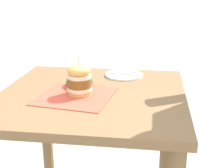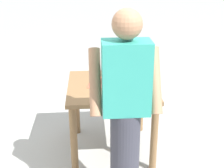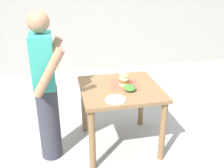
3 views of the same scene
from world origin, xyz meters
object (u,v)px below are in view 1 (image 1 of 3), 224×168
at_px(pickle_spear, 71,86).
at_px(side_salad, 80,81).
at_px(patio_table, 93,118).
at_px(side_plate_with_forks, 124,75).
at_px(sandwich, 79,79).

relative_size(pickle_spear, side_salad, 0.51).
bearing_deg(pickle_spear, patio_table, 73.14).
xyz_separation_m(patio_table, pickle_spear, (-0.04, -0.12, 0.16)).
relative_size(side_plate_with_forks, side_salad, 1.22).
relative_size(patio_table, pickle_spear, 10.00).
height_order(sandwich, pickle_spear, sandwich).
height_order(patio_table, side_plate_with_forks, side_plate_with_forks).
bearing_deg(sandwich, patio_table, 124.56).
relative_size(sandwich, pickle_spear, 2.05).
xyz_separation_m(sandwich, side_salad, (-0.13, -0.03, -0.05)).
bearing_deg(patio_table, side_plate_with_forks, 157.29).
xyz_separation_m(pickle_spear, side_plate_with_forks, (-0.27, 0.25, -0.01)).
height_order(pickle_spear, side_plate_with_forks, pickle_spear).
relative_size(sandwich, side_plate_with_forks, 0.85).
height_order(patio_table, side_salad, side_salad).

